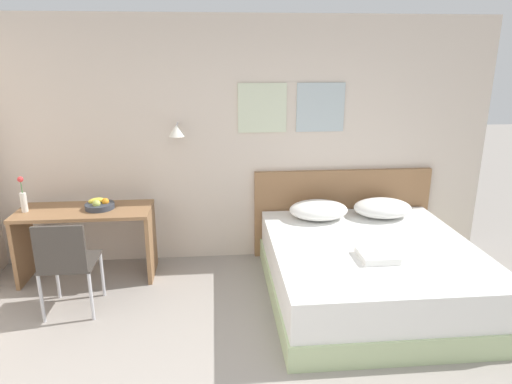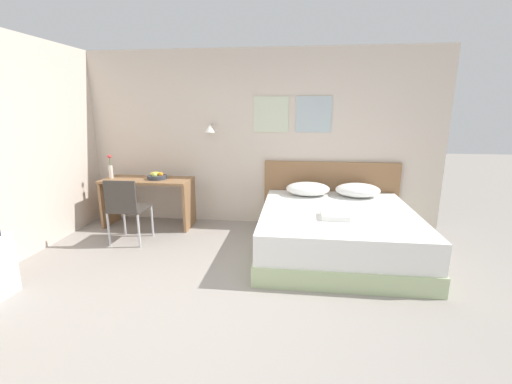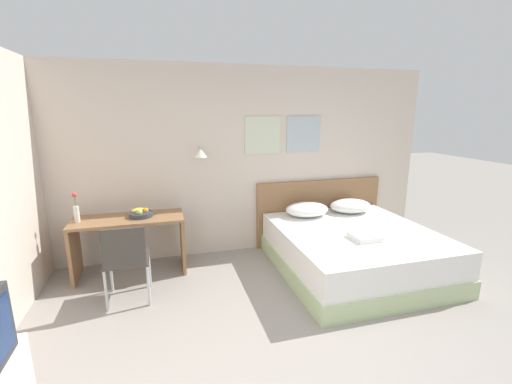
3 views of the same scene
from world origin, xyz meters
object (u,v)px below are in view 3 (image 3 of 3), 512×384
(fruit_bowl, at_px, (141,214))
(flower_vase, at_px, (76,211))
(bed, at_px, (354,250))
(desk, at_px, (130,234))
(folded_towel_near_foot, at_px, (365,237))
(desk_chair, at_px, (126,257))
(pillow_right, at_px, (350,206))
(pillow_left, at_px, (307,209))
(headboard, at_px, (319,211))

(fruit_bowl, distance_m, flower_vase, 0.73)
(bed, height_order, flower_vase, flower_vase)
(flower_vase, bearing_deg, desk, 1.72)
(folded_towel_near_foot, xyz_separation_m, fruit_bowl, (-2.56, 1.02, 0.20))
(folded_towel_near_foot, relative_size, desk_chair, 0.35)
(pillow_right, bearing_deg, desk_chair, -166.03)
(folded_towel_near_foot, distance_m, fruit_bowl, 2.76)
(pillow_left, distance_m, desk_chair, 2.53)
(bed, height_order, headboard, headboard)
(headboard, xyz_separation_m, pillow_right, (0.35, -0.32, 0.15))
(fruit_bowl, bearing_deg, headboard, 7.40)
(folded_towel_near_foot, distance_m, desk_chair, 2.71)
(fruit_bowl, bearing_deg, flower_vase, -177.79)
(folded_towel_near_foot, relative_size, flower_vase, 0.86)
(pillow_right, xyz_separation_m, desk, (-3.13, -0.03, -0.12))
(desk_chair, height_order, flower_vase, flower_vase)
(pillow_right, relative_size, desk, 0.47)
(pillow_left, bearing_deg, headboard, 42.18)
(desk_chair, height_order, fruit_bowl, desk_chair)
(desk_chair, distance_m, fruit_bowl, 0.81)
(fruit_bowl, bearing_deg, pillow_left, 0.52)
(bed, relative_size, headboard, 1.01)
(pillow_right, bearing_deg, flower_vase, -179.25)
(headboard, height_order, pillow_left, headboard)
(pillow_right, relative_size, desk_chair, 0.70)
(bed, height_order, desk, desk)
(bed, distance_m, flower_vase, 3.47)
(pillow_left, bearing_deg, pillow_right, 0.00)
(folded_towel_near_foot, distance_m, flower_vase, 3.44)
(pillow_right, bearing_deg, pillow_left, 180.00)
(desk, height_order, flower_vase, flower_vase)
(desk_chair, bearing_deg, fruit_bowl, 79.71)
(pillow_right, xyz_separation_m, flower_vase, (-3.70, -0.05, 0.24))
(folded_towel_near_foot, xyz_separation_m, desk, (-2.71, 1.01, -0.06))
(pillow_right, height_order, desk_chair, desk_chair)
(desk, bearing_deg, bed, -14.15)
(bed, relative_size, pillow_right, 3.27)
(headboard, bearing_deg, pillow_left, -137.82)
(bed, bearing_deg, desk, 165.85)
(bed, distance_m, headboard, 1.08)
(pillow_left, bearing_deg, desk, -179.26)
(pillow_left, relative_size, folded_towel_near_foot, 2.00)
(bed, xyz_separation_m, folded_towel_near_foot, (-0.07, -0.31, 0.31))
(pillow_left, relative_size, desk_chair, 0.70)
(fruit_bowl, height_order, flower_vase, flower_vase)
(desk, bearing_deg, pillow_left, 0.74)
(flower_vase, bearing_deg, bed, -11.55)
(folded_towel_near_foot, height_order, fruit_bowl, fruit_bowl)
(folded_towel_near_foot, bearing_deg, headboard, 87.14)
(desk, xyz_separation_m, flower_vase, (-0.57, -0.02, 0.36))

